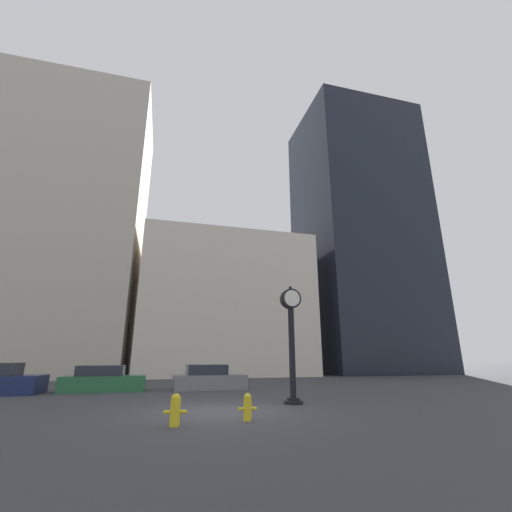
% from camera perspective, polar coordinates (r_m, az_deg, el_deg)
% --- Properties ---
extents(ground_plane, '(200.00, 200.00, 0.00)m').
position_cam_1_polar(ground_plane, '(12.14, -5.93, -24.36)').
color(ground_plane, '#38383D').
extents(building_tall_tower, '(15.82, 12.00, 28.44)m').
position_cam_1_polar(building_tall_tower, '(39.53, -30.22, 4.29)').
color(building_tall_tower, '#BCB29E').
rests_on(building_tall_tower, ground_plane).
extents(building_storefront_row, '(16.52, 12.00, 13.59)m').
position_cam_1_polar(building_storefront_row, '(36.73, -5.52, -8.48)').
color(building_storefront_row, beige).
rests_on(building_storefront_row, ground_plane).
extents(building_glass_modern, '(13.66, 12.00, 33.01)m').
position_cam_1_polar(building_glass_modern, '(45.20, 16.81, 3.32)').
color(building_glass_modern, black).
rests_on(building_glass_modern, ground_plane).
extents(street_clock, '(0.79, 0.71, 4.47)m').
position_cam_1_polar(street_clock, '(13.89, 5.93, -12.74)').
color(street_clock, black).
rests_on(street_clock, ground_plane).
extents(car_green, '(4.06, 1.76, 1.28)m').
position_cam_1_polar(car_green, '(20.31, -24.10, -18.40)').
color(car_green, '#236038').
rests_on(car_green, ground_plane).
extents(car_grey, '(3.91, 1.93, 1.29)m').
position_cam_1_polar(car_grey, '(20.11, -7.86, -19.62)').
color(car_grey, slate).
rests_on(car_grey, ground_plane).
extents(fire_hydrant_near, '(0.51, 0.22, 0.71)m').
position_cam_1_polar(fire_hydrant_near, '(10.32, -1.41, -23.81)').
color(fire_hydrant_near, yellow).
rests_on(fire_hydrant_near, ground_plane).
extents(fire_hydrant_far, '(0.58, 0.25, 0.78)m').
position_cam_1_polar(fire_hydrant_far, '(9.74, -13.30, -23.63)').
color(fire_hydrant_far, yellow).
rests_on(fire_hydrant_far, ground_plane).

